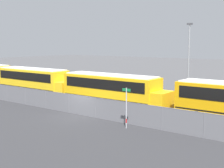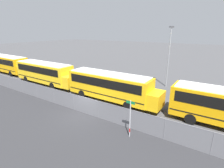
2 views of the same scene
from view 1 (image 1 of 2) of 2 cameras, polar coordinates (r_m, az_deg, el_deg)
The scene contains 7 objects.
ground_plane at distance 27.27m, azimuth -5.54°, elevation -5.68°, with size 200.00×200.00×0.00m, color #424244.
road_strip at distance 23.37m, azimuth -15.69°, elevation -8.16°, with size 105.44×12.00×0.01m.
fence at distance 27.08m, azimuth -5.57°, elevation -3.87°, with size 71.51×0.07×1.71m.
school_bus_1 at distance 38.12m, azimuth -14.13°, elevation 0.81°, with size 11.38×2.51×3.22m.
school_bus_2 at distance 29.82m, azimuth 0.05°, elevation -0.77°, with size 11.38×2.51×3.22m.
street_sign at distance 22.76m, azimuth 2.63°, elevation -4.21°, with size 0.70×0.09×2.99m.
light_pole at distance 35.24m, azimuth 13.84°, elevation 4.62°, with size 0.60×0.24×8.35m.
Camera 1 is at (18.10, -19.42, 6.20)m, focal length 50.00 mm.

